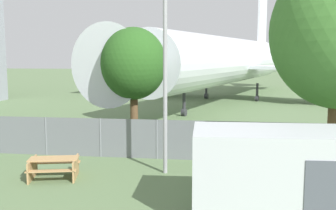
{
  "coord_description": "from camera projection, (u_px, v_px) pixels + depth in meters",
  "views": [
    {
      "loc": [
        5.26,
        -5.57,
        4.51
      ],
      "look_at": [
        2.64,
        13.99,
        2.0
      ],
      "focal_mm": 42.0,
      "sensor_mm": 36.0,
      "label": 1
    }
  ],
  "objects": [
    {
      "name": "portable_cabin",
      "position": [
        282.0,
        174.0,
        10.89
      ],
      "size": [
        5.01,
        2.52,
        2.48
      ],
      "rotation": [
        0.0,
        0.0,
        0.04
      ],
      "color": "silver",
      "rests_on": "ground"
    },
    {
      "name": "light_mast",
      "position": [
        165.0,
        57.0,
        14.59
      ],
      "size": [
        0.44,
        0.44,
        7.19
      ],
      "color": "#99999E",
      "rests_on": "ground"
    },
    {
      "name": "airplane",
      "position": [
        228.0,
        61.0,
        38.29
      ],
      "size": [
        32.37,
        40.69,
        12.84
      ],
      "rotation": [
        0.0,
        0.0,
        -1.89
      ],
      "color": "white",
      "rests_on": "ground"
    },
    {
      "name": "tree_near_hangar",
      "position": [
        134.0,
        64.0,
        19.82
      ],
      "size": [
        3.32,
        3.32,
        5.92
      ],
      "color": "brown",
      "rests_on": "ground"
    },
    {
      "name": "picnic_bench_near_cabin",
      "position": [
        54.0,
        166.0,
        14.44
      ],
      "size": [
        2.04,
        1.77,
        0.76
      ],
      "rotation": [
        0.0,
        0.0,
        0.23
      ],
      "color": "tan",
      "rests_on": "ground"
    },
    {
      "name": "perimeter_fence",
      "position": [
        100.0,
        138.0,
        17.44
      ],
      "size": [
        56.07,
        0.07,
        1.73
      ],
      "color": "slate",
      "rests_on": "ground"
    }
  ]
}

